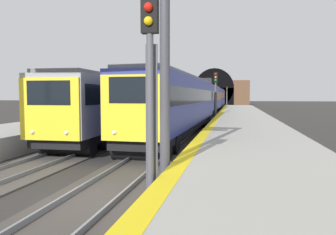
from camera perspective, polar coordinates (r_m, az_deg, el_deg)
ground_plane at (r=9.48m, az=-12.78°, el=-14.02°), size 320.00×320.00×0.00m
platform_right at (r=8.58m, az=16.81°, el=-12.45°), size 112.00×4.97×1.02m
platform_right_edge_strip at (r=8.54m, az=1.58°, el=-8.79°), size 112.00×0.50×0.01m
track_main_line at (r=9.47m, az=-12.78°, el=-13.78°), size 160.00×2.69×0.21m
train_main_approaching at (r=42.21m, az=6.52°, el=3.23°), size 59.18×3.38×5.11m
train_adjacent_platform at (r=33.08m, az=-2.34°, el=2.98°), size 39.11×3.33×4.99m
railway_signal_near at (r=7.42m, az=-3.14°, el=4.37°), size 0.39×0.38×5.05m
railway_signal_mid at (r=33.19m, az=8.39°, el=4.34°), size 0.39×0.38×5.23m
railway_signal_far at (r=82.10m, az=10.33°, el=4.01°), size 0.39×0.38×5.14m
overhead_signal_gantry at (r=10.86m, az=-22.51°, el=16.75°), size 0.70×8.23×7.18m
tunnel_portal at (r=96.36m, az=8.16°, el=4.34°), size 2.63×20.29×11.36m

